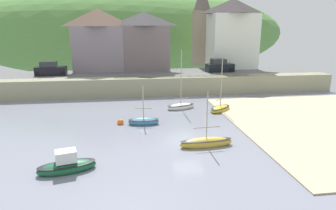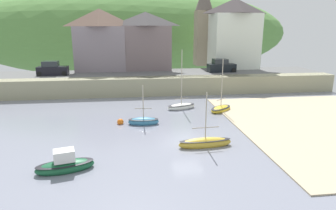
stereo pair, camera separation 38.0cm
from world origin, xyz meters
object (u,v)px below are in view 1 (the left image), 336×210
(waterfront_building_right, at_px, (232,33))
(sailboat_white_hull, at_px, (220,109))
(fishing_boat_green, at_px, (67,165))
(church_with_spire, at_px, (202,23))
(rowboat_small_beached, at_px, (181,106))
(mooring_buoy, at_px, (120,122))
(parked_car_near_slipway, at_px, (50,70))
(dinghy_open_wooden, at_px, (206,143))
(sailboat_blue_trim, at_px, (144,121))
(parked_car_by_wall, at_px, (219,66))
(waterfront_building_centre, at_px, (144,41))
(waterfront_building_left, at_px, (99,39))

(waterfront_building_right, xyz_separation_m, sailboat_white_hull, (-7.09, -17.19, -7.70))
(sailboat_white_hull, relative_size, fishing_boat_green, 1.51)
(church_with_spire, distance_m, sailboat_white_hull, 23.33)
(rowboat_small_beached, relative_size, mooring_buoy, 10.88)
(parked_car_near_slipway, bearing_deg, dinghy_open_wooden, -54.16)
(dinghy_open_wooden, distance_m, parked_car_near_slipway, 27.73)
(sailboat_blue_trim, relative_size, parked_car_near_slipway, 0.95)
(parked_car_by_wall, bearing_deg, sailboat_blue_trim, -131.61)
(dinghy_open_wooden, bearing_deg, church_with_spire, 73.49)
(waterfront_building_centre, height_order, church_with_spire, church_with_spire)
(waterfront_building_left, distance_m, dinghy_open_wooden, 29.29)
(sailboat_blue_trim, bearing_deg, sailboat_white_hull, 26.11)
(dinghy_open_wooden, bearing_deg, sailboat_white_hull, 63.00)
(rowboat_small_beached, bearing_deg, fishing_boat_green, -143.27)
(fishing_boat_green, bearing_deg, church_with_spire, 48.81)
(church_with_spire, relative_size, sailboat_white_hull, 2.38)
(waterfront_building_right, xyz_separation_m, parked_car_by_wall, (-3.29, -4.50, -4.75))
(dinghy_open_wooden, bearing_deg, waterfront_building_centre, 93.04)
(fishing_boat_green, height_order, parked_car_near_slipway, parked_car_near_slipway)
(waterfront_building_centre, height_order, dinghy_open_wooden, waterfront_building_centre)
(waterfront_building_right, relative_size, mooring_buoy, 17.68)
(sailboat_blue_trim, relative_size, dinghy_open_wooden, 0.88)
(rowboat_small_beached, relative_size, parked_car_by_wall, 1.60)
(waterfront_building_right, bearing_deg, mooring_buoy, -131.32)
(mooring_buoy, bearing_deg, parked_car_near_slipway, 121.66)
(waterfront_building_right, distance_m, fishing_boat_green, 36.95)
(fishing_boat_green, bearing_deg, waterfront_building_left, 76.08)
(rowboat_small_beached, bearing_deg, parked_car_by_wall, 37.32)
(parked_car_by_wall, bearing_deg, church_with_spire, 91.18)
(sailboat_white_hull, xyz_separation_m, sailboat_blue_trim, (-8.60, -3.47, 0.02))
(waterfront_building_right, bearing_deg, parked_car_by_wall, -126.19)
(church_with_spire, relative_size, parked_car_by_wall, 3.29)
(waterfront_building_left, xyz_separation_m, church_with_spire, (17.15, 4.00, 2.43))
(dinghy_open_wooden, xyz_separation_m, parked_car_near_slipway, (-16.38, 22.18, 2.91))
(fishing_boat_green, height_order, rowboat_small_beached, rowboat_small_beached)
(waterfront_building_centre, xyz_separation_m, parked_car_near_slipway, (-13.38, -4.50, -3.67))
(mooring_buoy, bearing_deg, waterfront_building_centre, 79.89)
(dinghy_open_wooden, bearing_deg, waterfront_building_right, 63.78)
(parked_car_near_slipway, bearing_deg, parked_car_by_wall, -0.61)
(waterfront_building_centre, relative_size, fishing_boat_green, 2.28)
(sailboat_blue_trim, bearing_deg, church_with_spire, 68.94)
(church_with_spire, bearing_deg, rowboat_small_beached, -109.88)
(rowboat_small_beached, distance_m, mooring_buoy, 8.06)
(waterfront_building_right, distance_m, church_with_spire, 5.93)
(waterfront_building_right, relative_size, parked_car_by_wall, 2.60)
(parked_car_near_slipway, relative_size, parked_car_by_wall, 0.98)
(fishing_boat_green, xyz_separation_m, mooring_buoy, (3.19, 9.08, -0.20))
(rowboat_small_beached, height_order, parked_car_near_slipway, rowboat_small_beached)
(waterfront_building_right, bearing_deg, sailboat_white_hull, -112.41)
(waterfront_building_right, height_order, rowboat_small_beached, waterfront_building_right)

